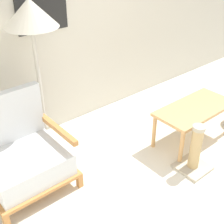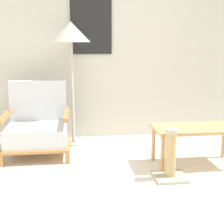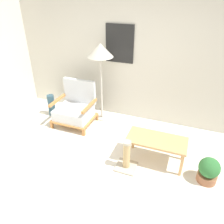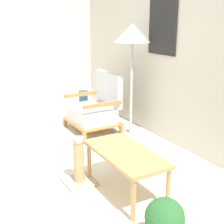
{
  "view_description": "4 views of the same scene",
  "coord_description": "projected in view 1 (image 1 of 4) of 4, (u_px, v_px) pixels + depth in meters",
  "views": [
    {
      "loc": [
        -1.85,
        -0.86,
        2.13
      ],
      "look_at": [
        -0.16,
        1.16,
        0.55
      ],
      "focal_mm": 50.0,
      "sensor_mm": 36.0,
      "label": 1
    },
    {
      "loc": [
        -0.59,
        -2.35,
        1.31
      ],
      "look_at": [
        -0.16,
        1.16,
        0.55
      ],
      "focal_mm": 50.0,
      "sensor_mm": 36.0,
      "label": 2
    },
    {
      "loc": [
        1.05,
        -2.0,
        2.5
      ],
      "look_at": [
        -0.16,
        1.16,
        0.55
      ],
      "focal_mm": 35.0,
      "sensor_mm": 36.0,
      "label": 3
    },
    {
      "loc": [
        3.06,
        -0.67,
        1.68
      ],
      "look_at": [
        -0.16,
        1.16,
        0.55
      ],
      "focal_mm": 50.0,
      "sensor_mm": 36.0,
      "label": 4
    }
  ],
  "objects": [
    {
      "name": "wall_back",
      "position": [
        68.0,
        10.0,
        3.35
      ],
      "size": [
        8.0,
        0.09,
        2.7
      ],
      "color": "beige",
      "rests_on": "ground_plane"
    },
    {
      "name": "floor_lamp",
      "position": [
        31.0,
        20.0,
        2.76
      ],
      "size": [
        0.5,
        0.5,
        1.6
      ],
      "color": "#B7B2A8",
      "rests_on": "ground_plane"
    },
    {
      "name": "armchair",
      "position": [
        23.0,
        156.0,
        2.83
      ],
      "size": [
        0.77,
        0.66,
        0.88
      ],
      "color": "#B2753D",
      "rests_on": "ground_plane"
    },
    {
      "name": "coffee_table",
      "position": [
        195.0,
        111.0,
        3.41
      ],
      "size": [
        0.93,
        0.46,
        0.44
      ],
      "color": "tan",
      "rests_on": "ground_plane"
    },
    {
      "name": "ground_plane",
      "position": [
        213.0,
        214.0,
        2.67
      ],
      "size": [
        14.0,
        14.0,
        0.0
      ],
      "primitive_type": "plane",
      "color": "silver"
    },
    {
      "name": "scratching_post",
      "position": [
        195.0,
        153.0,
        3.09
      ],
      "size": [
        0.32,
        0.32,
        0.51
      ],
      "color": "#B2A893",
      "rests_on": "ground_plane"
    }
  ]
}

